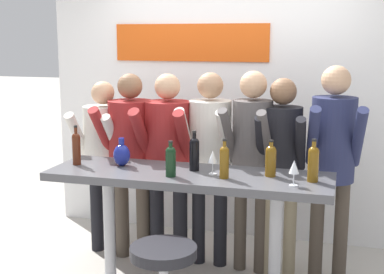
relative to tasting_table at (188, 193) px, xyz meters
name	(u,v)px	position (x,y,z in m)	size (l,w,h in m)	color
back_wall	(230,95)	(0.00, 1.46, 0.59)	(3.70, 0.12, 2.82)	white
tasting_table	(188,193)	(0.00, 0.00, 0.00)	(2.10, 0.63, 0.98)	#4C4C51
person_far_left	(104,149)	(-0.98, 0.64, 0.15)	(0.45, 0.53, 1.58)	black
person_left	(131,147)	(-0.70, 0.57, 0.20)	(0.50, 0.58, 1.66)	#473D33
person_center_left	(168,149)	(-0.35, 0.57, 0.20)	(0.47, 0.55, 1.67)	black
person_center	(210,148)	(0.00, 0.63, 0.22)	(0.43, 0.53, 1.68)	black
person_center_right	(252,149)	(0.37, 0.59, 0.24)	(0.43, 0.55, 1.70)	#473D33
person_right	(281,155)	(0.61, 0.60, 0.20)	(0.40, 0.52, 1.65)	gray
person_far_right	(333,150)	(1.01, 0.60, 0.27)	(0.46, 0.58, 1.75)	#473D33
wine_bottle_0	(313,162)	(0.90, 0.00, 0.30)	(0.08, 0.08, 0.30)	brown
wine_bottle_1	(77,147)	(-0.91, 0.00, 0.30)	(0.07, 0.07, 0.31)	#4C1E0F
wine_bottle_2	(171,160)	(-0.09, -0.14, 0.28)	(0.07, 0.07, 0.26)	black
wine_bottle_3	(194,152)	(0.02, 0.07, 0.30)	(0.07, 0.07, 0.30)	black
wine_bottle_4	(224,160)	(0.29, -0.08, 0.29)	(0.07, 0.07, 0.28)	brown
wine_bottle_5	(271,159)	(0.59, 0.06, 0.28)	(0.08, 0.08, 0.26)	brown
wine_glass_0	(294,168)	(0.78, -0.15, 0.28)	(0.07, 0.07, 0.18)	silver
wine_glass_1	(213,158)	(0.18, 0.00, 0.28)	(0.07, 0.07, 0.18)	silver
decorative_vase	(122,155)	(-0.56, 0.06, 0.25)	(0.13, 0.13, 0.22)	navy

